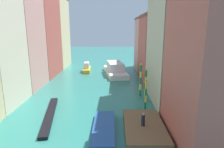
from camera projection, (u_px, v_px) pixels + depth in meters
ground_plane at (95, 83)px, 38.00m from camera, size 154.00×154.00×0.00m
building_left_2 at (16, 35)px, 33.12m from camera, size 7.58×8.29×18.38m
building_left_3 at (37, 24)px, 42.00m from camera, size 7.58×10.87×22.34m
building_left_4 at (52, 33)px, 52.41m from camera, size 7.58×9.67×18.38m
building_right_0 at (222, 51)px, 16.67m from camera, size 7.58×9.92×16.85m
building_right_1 at (179, 46)px, 27.56m from camera, size 7.58×11.86×15.91m
building_right_2 at (160, 48)px, 39.30m from camera, size 7.58×10.87×12.99m
building_right_3 at (151, 44)px, 49.24m from camera, size 7.58×9.35×12.92m
waterfront_dock at (144, 127)px, 20.29m from camera, size 4.04×7.47×0.74m
person_on_dock at (143, 120)px, 19.79m from camera, size 0.36×0.36×1.37m
mooring_pole_0 at (146, 94)px, 25.49m from camera, size 0.28×0.28×3.92m
mooring_pole_1 at (146, 85)px, 27.97m from camera, size 0.31×0.31×4.83m
mooring_pole_2 at (140, 79)px, 30.35m from camera, size 0.37×0.37×5.20m
vaporetto_white at (115, 70)px, 45.10m from camera, size 5.86×12.41×2.81m
gondola_black at (50, 115)px, 23.72m from camera, size 2.99×10.80×0.36m
motorboat_0 at (104, 129)px, 20.12m from camera, size 2.24×7.32×0.67m
motorboat_1 at (87, 68)px, 48.19m from camera, size 2.04×5.91×2.23m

